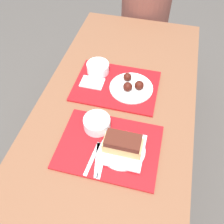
{
  "coord_description": "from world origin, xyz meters",
  "views": [
    {
      "loc": [
        0.19,
        -0.73,
        1.71
      ],
      "look_at": [
        0.0,
        0.01,
        0.77
      ],
      "focal_mm": 40.0,
      "sensor_mm": 36.0,
      "label": 1
    }
  ],
  "objects": [
    {
      "name": "plastic_fork_near",
      "position": [
        -0.0,
        -0.24,
        0.74
      ],
      "size": [
        0.05,
        0.17,
        0.0
      ],
      "color": "white",
      "rests_on": "tray_near"
    },
    {
      "name": "brisket_sandwich_plate",
      "position": [
        0.1,
        -0.17,
        0.78
      ],
      "size": [
        0.2,
        0.2,
        0.1
      ],
      "color": "white",
      "rests_on": "tray_near"
    },
    {
      "name": "plastic_knife_near",
      "position": [
        0.02,
        -0.24,
        0.74
      ],
      "size": [
        0.03,
        0.17,
        0.0
      ],
      "color": "white",
      "rests_on": "tray_near"
    },
    {
      "name": "bowl_coleslaw_far",
      "position": [
        -0.15,
        0.31,
        0.77
      ],
      "size": [
        0.13,
        0.13,
        0.06
      ],
      "color": "white",
      "rests_on": "tray_far"
    },
    {
      "name": "person_seated_across",
      "position": [
        -0.01,
        1.17,
        0.71
      ],
      "size": [
        0.38,
        0.38,
        0.66
      ],
      "color": "brown",
      "rests_on": "picnic_bench_far"
    },
    {
      "name": "bowl_coleslaw_near",
      "position": [
        -0.05,
        -0.07,
        0.77
      ],
      "size": [
        0.13,
        0.13,
        0.06
      ],
      "color": "white",
      "rests_on": "tray_near"
    },
    {
      "name": "wings_plate_far",
      "position": [
        0.06,
        0.22,
        0.76
      ],
      "size": [
        0.23,
        0.23,
        0.06
      ],
      "color": "white",
      "rests_on": "tray_far"
    },
    {
      "name": "tray_far",
      "position": [
        -0.03,
        0.23,
        0.74
      ],
      "size": [
        0.45,
        0.33,
        0.01
      ],
      "color": "#B21419",
      "rests_on": "picnic_table"
    },
    {
      "name": "picnic_bench_far",
      "position": [
        0.0,
        1.17,
        0.37
      ],
      "size": [
        0.77,
        0.28,
        0.45
      ],
      "color": "brown",
      "rests_on": "ground_plane"
    },
    {
      "name": "plastic_spoon_near",
      "position": [
        -0.02,
        -0.24,
        0.74
      ],
      "size": [
        0.03,
        0.17,
        0.0
      ],
      "color": "white",
      "rests_on": "tray_near"
    },
    {
      "name": "picnic_table",
      "position": [
        0.0,
        0.0,
        0.64
      ],
      "size": [
        0.81,
        1.89,
        0.73
      ],
      "color": "brown",
      "rests_on": "ground_plane"
    },
    {
      "name": "ground_plane",
      "position": [
        0.0,
        0.0,
        0.0
      ],
      "size": [
        12.0,
        12.0,
        0.0
      ],
      "primitive_type": "plane",
      "color": "#4C4742"
    },
    {
      "name": "napkin_far",
      "position": [
        -0.16,
        0.21,
        0.75
      ],
      "size": [
        0.13,
        0.09,
        0.01
      ],
      "color": "white",
      "rests_on": "tray_far"
    },
    {
      "name": "condiment_packet",
      "position": [
        0.06,
        -0.08,
        0.75
      ],
      "size": [
        0.04,
        0.03,
        0.01
      ],
      "color": "#3F3F47",
      "rests_on": "tray_near"
    },
    {
      "name": "tray_near",
      "position": [
        0.03,
        -0.16,
        0.74
      ],
      "size": [
        0.45,
        0.33,
        0.01
      ],
      "color": "#B21419",
      "rests_on": "picnic_table"
    }
  ]
}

